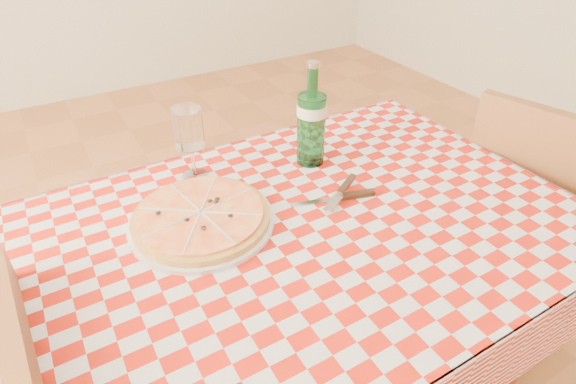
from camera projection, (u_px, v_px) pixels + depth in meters
name	position (u px, v px, depth m)	size (l,w,h in m)	color
dining_table	(307.00, 254.00, 1.12)	(1.20, 0.80, 0.75)	brown
tablecloth	(308.00, 224.00, 1.06)	(1.30, 0.90, 0.01)	#B0170A
chair_near	(529.00, 213.00, 1.47)	(0.51, 0.51, 0.92)	brown
pizza_plate	(201.00, 216.00, 1.05)	(0.34, 0.34, 0.04)	gold
water_bottle	(312.00, 115.00, 1.21)	(0.08, 0.08, 0.29)	#186329
wine_glass	(191.00, 144.00, 1.17)	(0.08, 0.08, 0.20)	white
cutlery	(340.00, 195.00, 1.13)	(0.24, 0.20, 0.03)	silver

